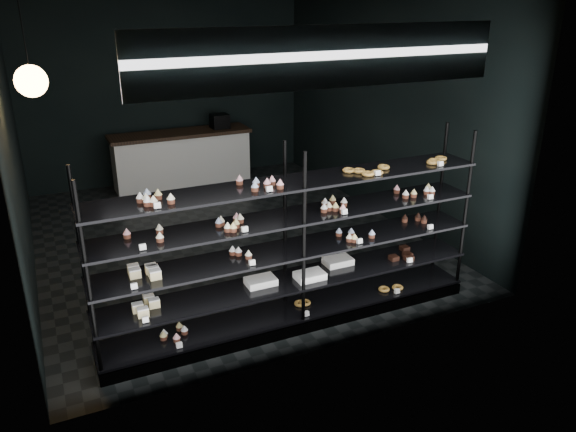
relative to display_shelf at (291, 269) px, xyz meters
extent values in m
cube|color=black|center=(0.10, 2.45, -0.62)|extent=(5.00, 6.00, 0.01)
cube|color=black|center=(0.10, 5.45, 0.97)|extent=(5.00, 0.01, 3.20)
cube|color=black|center=(0.10, -0.55, 0.97)|extent=(5.00, 0.01, 3.20)
cube|color=black|center=(-2.40, 2.45, 0.97)|extent=(0.01, 6.00, 3.20)
cube|color=black|center=(2.60, 2.45, 0.97)|extent=(0.01, 6.00, 3.20)
cube|color=black|center=(0.03, 0.00, -0.57)|extent=(4.00, 0.50, 0.12)
cylinder|color=black|center=(-1.94, -0.22, 0.36)|extent=(0.04, 0.04, 1.85)
cylinder|color=black|center=(-1.94, 0.22, 0.36)|extent=(0.04, 0.04, 1.85)
cylinder|color=black|center=(0.03, -0.22, 0.36)|extent=(0.04, 0.04, 1.85)
cylinder|color=black|center=(0.03, 0.22, 0.36)|extent=(0.04, 0.04, 1.85)
cylinder|color=black|center=(2.00, -0.22, 0.36)|extent=(0.04, 0.04, 1.85)
cylinder|color=black|center=(2.00, 0.22, 0.36)|extent=(0.04, 0.04, 1.85)
cube|color=black|center=(0.03, 0.00, -0.48)|extent=(4.00, 0.50, 0.03)
cube|color=black|center=(0.03, 0.00, -0.13)|extent=(4.00, 0.50, 0.02)
cube|color=black|center=(0.03, 0.00, 0.22)|extent=(4.00, 0.50, 0.02)
cube|color=black|center=(0.03, 0.00, 0.57)|extent=(4.00, 0.50, 0.02)
cube|color=black|center=(0.03, 0.00, 0.92)|extent=(4.00, 0.50, 0.02)
cube|color=white|center=(-1.30, -0.18, 0.96)|extent=(0.06, 0.04, 0.06)
cube|color=white|center=(-0.32, -0.18, 0.96)|extent=(0.06, 0.04, 0.06)
cube|color=white|center=(0.83, -0.18, 0.96)|extent=(0.05, 0.04, 0.06)
cube|color=white|center=(1.58, -0.18, 0.96)|extent=(0.06, 0.04, 0.06)
cube|color=white|center=(-1.43, -0.18, 0.61)|extent=(0.06, 0.04, 0.06)
cube|color=white|center=(-0.59, -0.18, 0.61)|extent=(0.05, 0.04, 0.06)
cube|color=white|center=(0.49, -0.18, 0.61)|extent=(0.06, 0.04, 0.06)
cube|color=white|center=(1.50, -0.18, 0.61)|extent=(0.06, 0.04, 0.06)
cube|color=white|center=(-1.53, -0.18, 0.26)|extent=(0.06, 0.04, 0.06)
cube|color=white|center=(-0.45, -0.18, 0.26)|extent=(0.05, 0.04, 0.06)
cube|color=white|center=(0.73, -0.18, 0.26)|extent=(0.05, 0.04, 0.06)
cube|color=white|center=(1.56, -0.18, 0.26)|extent=(0.06, 0.04, 0.06)
cube|color=white|center=(-1.53, -0.18, -0.09)|extent=(0.06, 0.04, 0.06)
cube|color=white|center=(1.35, -0.18, -0.09)|extent=(0.06, 0.04, 0.06)
cube|color=white|center=(-1.20, -0.18, -0.44)|extent=(0.06, 0.04, 0.06)
cube|color=white|center=(0.04, -0.18, -0.44)|extent=(0.05, 0.04, 0.06)
cube|color=white|center=(1.24, -0.18, -0.44)|extent=(0.06, 0.04, 0.06)
cube|color=#0D0F42|center=(0.10, -0.47, 2.12)|extent=(3.20, 0.04, 0.45)
cube|color=white|center=(0.10, -0.49, 2.12)|extent=(3.30, 0.02, 0.50)
cylinder|color=black|center=(-2.10, 1.38, 2.26)|extent=(0.01, 0.01, 0.58)
sphere|color=#EFA453|center=(-2.10, 1.38, 1.82)|extent=(0.31, 0.31, 0.31)
cube|color=silver|center=(0.17, 4.95, -0.17)|extent=(2.35, 0.60, 0.92)
cube|color=black|center=(0.17, 4.95, 0.32)|extent=(2.45, 0.65, 0.06)
cube|color=black|center=(0.90, 4.95, 0.48)|extent=(0.30, 0.30, 0.25)
camera|label=1|loc=(-2.15, -4.59, 2.60)|focal=35.00mm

